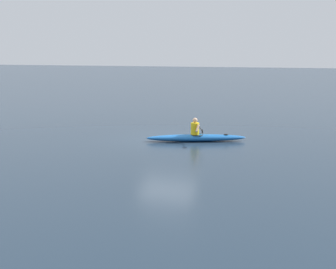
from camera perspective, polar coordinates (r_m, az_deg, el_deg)
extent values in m
plane|color=#1E2D3D|center=(20.55, -0.05, -0.56)|extent=(160.00, 160.00, 0.00)
ellipsoid|color=#1959A5|center=(20.08, 3.47, -0.41)|extent=(4.27, 1.87, 0.30)
torus|color=black|center=(20.06, 3.57, -0.05)|extent=(0.67, 0.67, 0.04)
cylinder|color=black|center=(20.23, 7.11, 0.01)|extent=(0.18, 0.18, 0.02)
cylinder|color=yellow|center=(20.01, 3.32, 0.72)|extent=(0.36, 0.36, 0.51)
sphere|color=tan|center=(19.95, 3.33, 1.75)|extent=(0.21, 0.21, 0.21)
cylinder|color=black|center=(20.02, 3.89, 0.90)|extent=(0.66, 1.97, 0.03)
ellipsoid|color=black|center=(21.03, 3.60, 1.37)|extent=(0.16, 0.39, 0.17)
ellipsoid|color=black|center=(19.01, 4.22, 0.38)|extent=(0.16, 0.39, 0.17)
cylinder|color=tan|center=(20.28, 3.47, 1.02)|extent=(0.25, 0.25, 0.34)
cylinder|color=tan|center=(19.73, 3.63, 0.76)|extent=(0.17, 0.31, 0.34)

